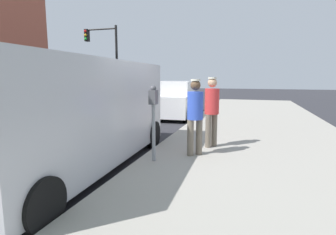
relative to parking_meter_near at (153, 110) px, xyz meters
The scene contains 8 objects.
ground_plane 1.80m from the parking_meter_near, behind, with size 80.00×80.00×0.00m, color #2D2D33.
sidewalk_slab 2.42m from the parking_meter_near, ahead, with size 5.00×32.00×0.15m, color #9E998E.
parking_meter_near is the anchor object (origin of this frame).
pedestrian_in_blue 0.97m from the parking_meter_near, 42.61° to the left, with size 0.34×0.34×1.64m.
pedestrian_in_red 1.74m from the parking_meter_near, 56.90° to the left, with size 0.34×0.34×1.68m.
parked_van 1.58m from the parking_meter_near, 161.97° to the right, with size 2.25×5.25×2.15m.
parked_sedan_ahead 7.38m from the parking_meter_near, 102.14° to the left, with size 2.11×4.47×1.65m.
traffic_light_corner 13.90m from the parking_meter_near, 123.68° to the left, with size 2.48×0.42×5.20m.
Camera 1 is at (3.15, -5.07, 1.82)m, focal length 28.53 mm.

